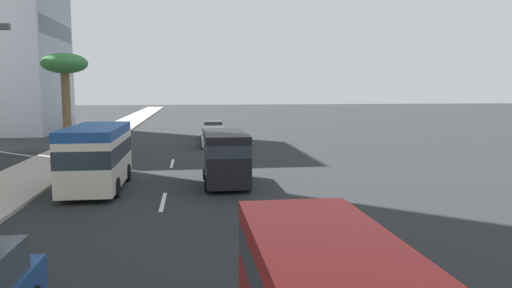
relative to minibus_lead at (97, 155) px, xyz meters
name	(u,v)px	position (x,y,z in m)	size (l,w,h in m)	color
ground_plane	(175,151)	(12.46, -3.06, -1.57)	(198.00, 198.00, 0.00)	#26282B
sidewalk_right	(73,152)	(12.46, 4.05, -1.50)	(162.00, 3.71, 0.15)	#B2ADA3
lane_stripe_mid	(163,202)	(-2.86, -3.06, -1.57)	(3.20, 0.16, 0.01)	silver
lane_stripe_far	(172,163)	(6.93, -3.06, -1.57)	(3.20, 0.16, 0.01)	silver
minibus_lead	(97,155)	(0.00, 0.00, 0.00)	(6.21, 2.39, 2.86)	silver
car_second	(213,137)	(15.10, -5.96, -0.83)	(4.56, 1.96, 1.56)	white
car_third	(213,130)	(20.84, -6.18, -0.81)	(4.20, 1.79, 1.62)	#A51E1E
van_fourth	(225,155)	(0.22, -5.81, -0.15)	(4.65, 2.08, 2.49)	black
pedestrian_near_lamp	(74,142)	(10.69, 3.52, -0.59)	(0.38, 0.39, 1.54)	navy
palm_tree	(65,69)	(10.78, 3.91, 4.20)	(2.96, 2.96, 6.70)	brown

